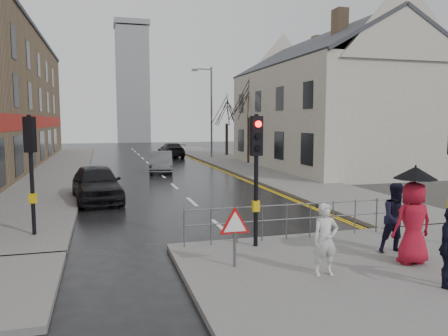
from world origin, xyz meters
TOP-DOWN VIEW (x-y plane):
  - ground at (0.00, 0.00)m, footprint 120.00×120.00m
  - left_pavement at (-6.50, 23.00)m, footprint 4.00×44.00m
  - right_pavement at (6.50, 25.00)m, footprint 4.00×40.00m
  - pavement_bridge_right at (6.50, 3.00)m, footprint 4.00×4.20m
  - building_right_cream at (12.00, 18.00)m, footprint 9.00×16.40m
  - church_tower at (1.50, 62.00)m, footprint 5.00×5.00m
  - traffic_signal_near_left at (0.20, 0.20)m, footprint 0.28×0.27m
  - traffic_signal_far_left at (-5.50, 3.00)m, footprint 0.34×0.33m
  - guard_railing_front at (1.95, 0.60)m, footprint 7.14×0.04m
  - warning_sign at (-0.80, -1.21)m, footprint 0.80×0.07m
  - street_lamp at (5.82, 28.00)m, footprint 1.83×0.25m
  - tree_near at (7.50, 22.00)m, footprint 2.40×2.40m
  - tree_far at (8.00, 30.00)m, footprint 2.40×2.40m
  - pedestrian_a at (0.87, -2.22)m, footprint 0.58×0.41m
  - pedestrian_b at (3.32, -1.29)m, footprint 0.95×0.80m
  - pedestrian_with_umbrella at (3.14, -2.08)m, footprint 0.96×0.96m
  - car_parked at (-3.83, 8.67)m, footprint 2.34×4.74m
  - car_mid at (0.17, 18.54)m, footprint 1.98×4.33m
  - car_far at (2.70, 30.33)m, footprint 2.14×4.75m

SIDE VIEW (x-z plane):
  - ground at x=0.00m, z-range 0.00..0.00m
  - left_pavement at x=-6.50m, z-range 0.00..0.14m
  - right_pavement at x=6.50m, z-range 0.00..0.14m
  - pavement_bridge_right at x=6.50m, z-range 0.00..0.14m
  - car_far at x=2.70m, z-range 0.00..1.35m
  - car_mid at x=0.17m, z-range 0.00..1.38m
  - car_parked at x=-3.83m, z-range 0.00..1.55m
  - guard_railing_front at x=1.95m, z-range 0.36..1.36m
  - pedestrian_a at x=0.87m, z-range 0.14..1.66m
  - pedestrian_b at x=3.32m, z-range 0.14..1.87m
  - warning_sign at x=-0.80m, z-range 0.37..1.72m
  - pedestrian_with_umbrella at x=3.14m, z-range 0.20..2.42m
  - traffic_signal_near_left at x=0.20m, z-range 0.76..4.16m
  - traffic_signal_far_left at x=-5.50m, z-range 0.76..4.16m
  - tree_far at x=8.00m, z-range 1.60..7.24m
  - street_lamp at x=5.82m, z-range 0.71..8.71m
  - building_right_cream at x=12.00m, z-range -0.27..9.83m
  - tree_near at x=7.50m, z-range 1.85..8.43m
  - church_tower at x=1.50m, z-range 0.00..18.00m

